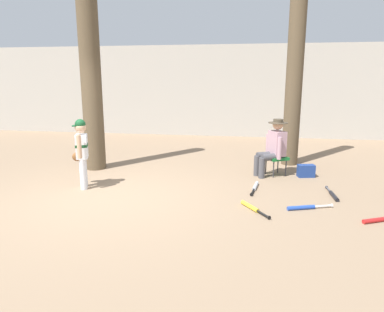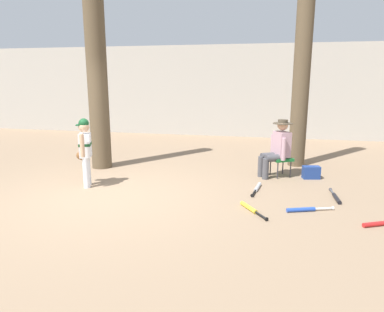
{
  "view_description": "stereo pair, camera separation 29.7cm",
  "coord_description": "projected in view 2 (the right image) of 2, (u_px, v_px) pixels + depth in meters",
  "views": [
    {
      "loc": [
        2.39,
        -5.45,
        2.04
      ],
      "look_at": [
        1.44,
        0.26,
        0.75
      ],
      "focal_mm": 33.06,
      "sensor_mm": 36.0,
      "label": 1
    },
    {
      "loc": [
        2.69,
        -5.4,
        2.04
      ],
      "look_at": [
        1.44,
        0.26,
        0.75
      ],
      "focal_mm": 33.06,
      "sensor_mm": 36.0,
      "label": 2
    }
  ],
  "objects": [
    {
      "name": "young_ballplayer",
      "position": [
        85.0,
        148.0,
        6.63
      ],
      "size": [
        0.46,
        0.56,
        1.31
      ],
      "color": "white",
      "rests_on": "ground"
    },
    {
      "name": "bat_yellow_trainer",
      "position": [
        251.0,
        209.0,
        5.53
      ],
      "size": [
        0.46,
        0.65,
        0.07
      ],
      "color": "yellow",
      "rests_on": "ground"
    },
    {
      "name": "ground_plane",
      "position": [
        108.0,
        197.0,
        6.15
      ],
      "size": [
        60.0,
        60.0,
        0.0
      ],
      "primitive_type": "plane",
      "color": "#897056"
    },
    {
      "name": "bat_aluminum_silver",
      "position": [
        257.0,
        188.0,
        6.57
      ],
      "size": [
        0.17,
        0.76,
        0.07
      ],
      "color": "#B7BCC6",
      "rests_on": "ground"
    },
    {
      "name": "concrete_back_wall",
      "position": [
        195.0,
        91.0,
        12.67
      ],
      "size": [
        18.0,
        0.36,
        3.15
      ],
      "primitive_type": "cube",
      "color": "#ADA89E",
      "rests_on": "ground"
    },
    {
      "name": "folding_stool",
      "position": [
        281.0,
        159.0,
        7.39
      ],
      "size": [
        0.54,
        0.54,
        0.41
      ],
      "color": "#196B2D",
      "rests_on": "ground"
    },
    {
      "name": "seated_spectator",
      "position": [
        277.0,
        147.0,
        7.3
      ],
      "size": [
        0.66,
        0.56,
        1.2
      ],
      "color": "#47474C",
      "rests_on": "ground"
    },
    {
      "name": "bat_black_composite",
      "position": [
        336.0,
        197.0,
        6.05
      ],
      "size": [
        0.1,
        0.73,
        0.07
      ],
      "color": "black",
      "rests_on": "ground"
    },
    {
      "name": "handbag_beside_stool",
      "position": [
        311.0,
        172.0,
        7.27
      ],
      "size": [
        0.37,
        0.25,
        0.26
      ],
      "primitive_type": "cube",
      "rotation": [
        0.0,
        0.0,
        0.22
      ],
      "color": "navy",
      "rests_on": "ground"
    },
    {
      "name": "tree_near_player",
      "position": [
        97.0,
        67.0,
        7.75
      ],
      "size": [
        0.65,
        0.65,
        5.19
      ],
      "color": "brown",
      "rests_on": "ground"
    },
    {
      "name": "bat_blue_youth",
      "position": [
        305.0,
        209.0,
        5.49
      ],
      "size": [
        0.74,
        0.32,
        0.07
      ],
      "color": "#2347AD",
      "rests_on": "ground"
    },
    {
      "name": "tree_behind_spectator",
      "position": [
        302.0,
        65.0,
        7.93
      ],
      "size": [
        0.52,
        0.52,
        5.15
      ],
      "color": "brown",
      "rests_on": "ground"
    },
    {
      "name": "bat_red_barrel",
      "position": [
        382.0,
        223.0,
        4.97
      ],
      "size": [
        0.74,
        0.4,
        0.07
      ],
      "color": "red",
      "rests_on": "ground"
    }
  ]
}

